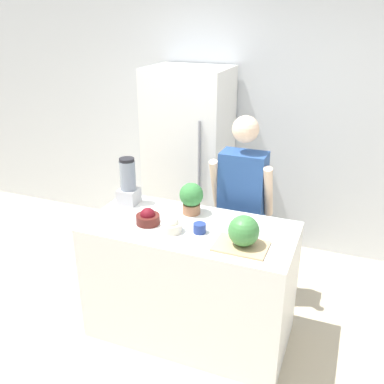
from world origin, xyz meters
TOP-DOWN VIEW (x-y plane):
  - ground_plane at (0.00, 0.00)m, footprint 14.00×14.00m
  - wall_back at (0.00, 2.06)m, footprint 8.00×0.06m
  - counter_island at (0.00, 0.36)m, footprint 1.50×0.73m
  - refrigerator at (-0.54, 1.69)m, footprint 0.78×0.66m
  - person at (0.22, 0.97)m, footprint 0.51×0.26m
  - cutting_board at (0.42, 0.21)m, footprint 0.35×0.25m
  - watermelon at (0.43, 0.22)m, footprint 0.20×0.20m
  - bowl_cherries at (-0.30, 0.29)m, footprint 0.17×0.17m
  - bowl_cream at (-0.09, 0.24)m, footprint 0.15×0.15m
  - bowl_small_blue at (0.10, 0.30)m, footprint 0.09×0.09m
  - blender at (-0.60, 0.56)m, footprint 0.15×0.15m
  - potted_plant at (-0.07, 0.56)m, footprint 0.18×0.18m

SIDE VIEW (x-z plane):
  - ground_plane at x=0.00m, z-range 0.00..0.00m
  - counter_island at x=0.00m, z-range 0.00..0.94m
  - person at x=0.22m, z-range 0.03..1.65m
  - refrigerator at x=-0.54m, z-range 0.00..1.87m
  - cutting_board at x=0.42m, z-range 0.94..0.95m
  - bowl_small_blue at x=0.10m, z-range 0.94..1.00m
  - bowl_cream at x=-0.09m, z-range 0.92..1.04m
  - bowl_cherries at x=-0.30m, z-range 0.92..1.04m
  - watermelon at x=0.43m, z-range 0.95..1.15m
  - potted_plant at x=-0.07m, z-range 0.94..1.19m
  - blender at x=-0.60m, z-range 0.92..1.29m
  - wall_back at x=0.00m, z-range 0.00..2.60m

